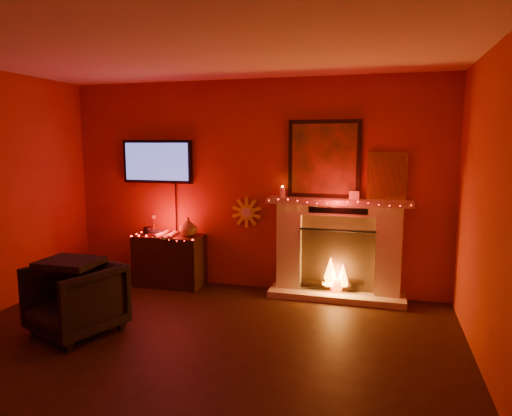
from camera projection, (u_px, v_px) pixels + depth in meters
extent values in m
plane|color=black|center=(166.00, 378.00, 3.72)|extent=(5.00, 5.00, 0.00)
plane|color=silver|center=(155.00, 33.00, 3.34)|extent=(5.00, 5.00, 0.00)
plane|color=#A32B1A|center=(251.00, 186.00, 5.91)|extent=(5.00, 0.00, 5.00)
cube|color=beige|center=(336.00, 295.00, 5.60)|extent=(1.65, 0.40, 0.08)
cube|color=beige|center=(290.00, 250.00, 5.78)|extent=(0.30, 0.22, 0.95)
cube|color=beige|center=(388.00, 256.00, 5.46)|extent=(0.30, 0.22, 0.95)
cube|color=beige|center=(339.00, 209.00, 5.54)|extent=(1.50, 0.22, 0.14)
cube|color=beige|center=(339.00, 202.00, 5.47)|extent=(1.72, 0.34, 0.06)
cube|color=#896450|center=(338.00, 252.00, 5.67)|extent=(0.90, 0.10, 0.95)
cube|color=black|center=(336.00, 262.00, 5.51)|extent=(0.90, 0.02, 0.78)
cylinder|color=black|center=(328.00, 286.00, 5.67)|extent=(0.55, 0.09, 0.09)
cylinder|color=black|center=(343.00, 282.00, 5.64)|extent=(0.51, 0.18, 0.08)
cone|color=orange|center=(330.00, 271.00, 5.64)|extent=(0.20, 0.20, 0.34)
cone|color=orange|center=(343.00, 275.00, 5.62)|extent=(0.16, 0.16, 0.26)
sphere|color=#FF3F07|center=(337.00, 285.00, 5.64)|extent=(0.18, 0.18, 0.18)
cube|color=black|center=(324.00, 159.00, 5.58)|extent=(0.88, 0.05, 0.95)
cube|color=#C4461A|center=(324.00, 159.00, 5.55)|extent=(0.78, 0.01, 0.85)
cube|color=gold|center=(387.00, 176.00, 5.41)|extent=(0.46, 0.04, 0.56)
cube|color=#AB8127|center=(387.00, 176.00, 5.39)|extent=(0.38, 0.01, 0.48)
cylinder|color=#F5EFCC|center=(282.00, 192.00, 5.69)|extent=(0.07, 0.07, 0.12)
cube|color=silver|center=(354.00, 195.00, 5.44)|extent=(0.12, 0.01, 0.10)
cube|color=black|center=(157.00, 162.00, 6.17)|extent=(1.00, 0.06, 0.58)
cube|color=#4C5BC5|center=(156.00, 162.00, 6.14)|extent=(0.92, 0.01, 0.50)
cylinder|color=black|center=(176.00, 207.00, 6.21)|extent=(0.02, 0.02, 0.66)
cylinder|color=yellow|center=(246.00, 212.00, 5.96)|extent=(0.20, 0.03, 0.20)
cylinder|color=silver|center=(246.00, 213.00, 5.94)|extent=(0.13, 0.01, 0.13)
cube|color=black|center=(170.00, 260.00, 6.11)|extent=(0.90, 0.45, 0.69)
imported|color=brown|center=(188.00, 227.00, 5.97)|extent=(0.24, 0.24, 0.25)
imported|color=black|center=(148.00, 231.00, 6.10)|extent=(0.12, 0.12, 0.10)
cylinder|color=silver|center=(162.00, 234.00, 6.01)|extent=(0.05, 0.38, 0.05)
cylinder|color=silver|center=(169.00, 235.00, 5.92)|extent=(0.05, 0.38, 0.05)
cylinder|color=silver|center=(172.00, 235.00, 5.96)|extent=(0.15, 0.38, 0.05)
cube|color=#521A17|center=(156.00, 234.00, 6.05)|extent=(0.20, 0.14, 0.03)
cube|color=#1D3044|center=(157.00, 232.00, 6.05)|extent=(0.17, 0.12, 0.02)
imported|color=black|center=(75.00, 299.00, 4.55)|extent=(0.99, 1.00, 0.71)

